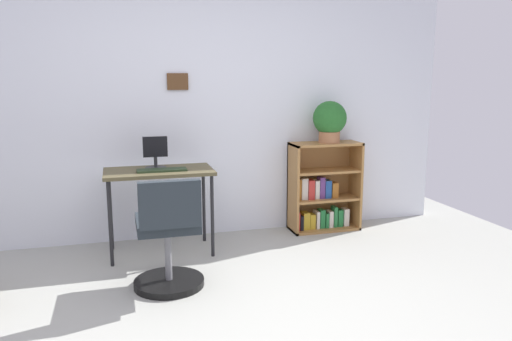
{
  "coord_description": "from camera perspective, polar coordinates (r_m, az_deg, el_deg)",
  "views": [
    {
      "loc": [
        -0.7,
        -2.59,
        1.53
      ],
      "look_at": [
        0.36,
        1.14,
        0.8
      ],
      "focal_mm": 34.75,
      "sensor_mm": 36.0,
      "label": 1
    }
  ],
  "objects": [
    {
      "name": "bookshelf_low",
      "position": [
        5.08,
        7.56,
        -2.3
      ],
      "size": [
        0.7,
        0.3,
        0.89
      ],
      "color": "#9F6F3A",
      "rests_on": "ground_plane"
    },
    {
      "name": "office_chair",
      "position": [
        3.66,
        -10.03,
        -7.96
      ],
      "size": [
        0.52,
        0.55,
        0.85
      ],
      "color": "black",
      "rests_on": "ground_plane"
    },
    {
      "name": "keyboard",
      "position": [
        4.28,
        -10.79,
        0.06
      ],
      "size": [
        0.42,
        0.14,
        0.02
      ],
      "primitive_type": "cube",
      "color": "#263720",
      "rests_on": "desk"
    },
    {
      "name": "wall_back",
      "position": [
        4.8,
        -7.45,
        6.8
      ],
      "size": [
        5.2,
        0.12,
        2.43
      ],
      "color": "silver",
      "rests_on": "ground_plane"
    },
    {
      "name": "desk",
      "position": [
        4.36,
        -11.1,
        -0.87
      ],
      "size": [
        0.92,
        0.5,
        0.75
      ],
      "color": "brown",
      "rests_on": "ground_plane"
    },
    {
      "name": "ground_plane",
      "position": [
        3.09,
        -0.63,
        -19.06
      ],
      "size": [
        6.24,
        6.24,
        0.0
      ],
      "primitive_type": "plane",
      "color": "#A0A198"
    },
    {
      "name": "potted_plant_on_shelf",
      "position": [
        4.94,
        8.48,
        5.75
      ],
      "size": [
        0.33,
        0.33,
        0.41
      ],
      "color": "#9E6642",
      "rests_on": "bookshelf_low"
    },
    {
      "name": "monitor",
      "position": [
        4.38,
        -11.51,
        1.89
      ],
      "size": [
        0.21,
        0.18,
        0.28
      ],
      "color": "#262628",
      "rests_on": "desk"
    }
  ]
}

